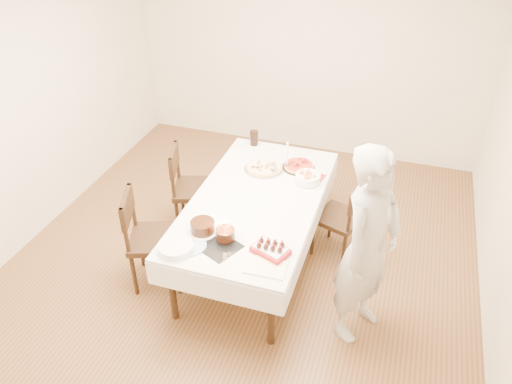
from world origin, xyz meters
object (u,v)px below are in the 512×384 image
(cola_glass, at_px, (254,138))
(pizza_pepperoni, at_px, (299,166))
(layer_cake, at_px, (203,227))
(strawberry_box, at_px, (270,250))
(chair_right_savory, at_px, (339,218))
(dining_table, at_px, (256,230))
(birthday_cake, at_px, (225,231))
(taper_candle, at_px, (287,155))
(person, at_px, (368,247))
(pizza_white, at_px, (264,168))
(chair_left_savory, at_px, (196,189))
(chair_left_dessert, at_px, (155,239))
(pasta_bowl, at_px, (308,178))

(cola_glass, bearing_deg, pizza_pepperoni, -28.92)
(cola_glass, distance_m, layer_cake, 1.59)
(strawberry_box, bearing_deg, chair_right_savory, 69.66)
(dining_table, relative_size, pizza_pepperoni, 6.45)
(birthday_cake, bearing_deg, chair_right_savory, 51.66)
(taper_candle, distance_m, cola_glass, 0.60)
(person, height_order, pizza_white, person)
(pizza_pepperoni, distance_m, strawberry_box, 1.35)
(chair_left_savory, distance_m, birthday_cake, 1.26)
(pizza_pepperoni, distance_m, taper_candle, 0.18)
(pizza_white, distance_m, layer_cake, 1.14)
(cola_glass, xyz_separation_m, layer_cake, (0.07, -1.58, -0.03))
(cola_glass, distance_m, strawberry_box, 1.80)
(strawberry_box, bearing_deg, chair_left_savory, 137.53)
(chair_left_dessert, xyz_separation_m, pizza_pepperoni, (1.03, 1.20, 0.28))
(chair_right_savory, xyz_separation_m, birthday_cake, (-0.80, -1.01, 0.40))
(dining_table, bearing_deg, chair_left_savory, 156.31)
(chair_left_savory, height_order, pizza_white, chair_left_savory)
(dining_table, distance_m, chair_left_savory, 0.85)
(chair_right_savory, distance_m, layer_cake, 1.45)
(chair_left_dessert, xyz_separation_m, strawberry_box, (1.13, -0.15, 0.30))
(chair_right_savory, bearing_deg, chair_left_dessert, -130.12)
(cola_glass, bearing_deg, chair_right_savory, -29.48)
(chair_left_dessert, relative_size, layer_cake, 3.76)
(dining_table, relative_size, strawberry_box, 7.45)
(taper_candle, xyz_separation_m, cola_glass, (-0.47, 0.37, -0.07))
(person, bearing_deg, chair_left_dessert, 115.12)
(chair_left_savory, height_order, person, person)
(layer_cake, bearing_deg, pizza_pepperoni, 67.80)
(taper_candle, bearing_deg, birthday_cake, -98.52)
(layer_cake, bearing_deg, birthday_cake, -8.55)
(pizza_white, height_order, taper_candle, taper_candle)
(chair_right_savory, distance_m, chair_left_savory, 1.51)
(cola_glass, bearing_deg, chair_left_dessert, -106.34)
(pasta_bowl, bearing_deg, birthday_cake, -112.86)
(chair_left_savory, bearing_deg, chair_left_dessert, 71.02)
(person, distance_m, pasta_bowl, 1.18)
(dining_table, height_order, cola_glass, cola_glass)
(pizza_pepperoni, distance_m, cola_glass, 0.67)
(pasta_bowl, xyz_separation_m, layer_cake, (-0.66, -1.03, 0.01))
(chair_right_savory, relative_size, taper_candle, 2.83)
(strawberry_box, bearing_deg, pizza_pepperoni, 94.51)
(pasta_bowl, distance_m, layer_cake, 1.23)
(person, height_order, strawberry_box, person)
(chair_right_savory, relative_size, person, 0.50)
(strawberry_box, bearing_deg, birthday_cake, 173.05)
(pizza_white, bearing_deg, pizza_pepperoni, 23.45)
(pizza_pepperoni, distance_m, birthday_cake, 1.33)
(strawberry_box, bearing_deg, person, 12.10)
(chair_right_savory, relative_size, layer_cake, 3.36)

